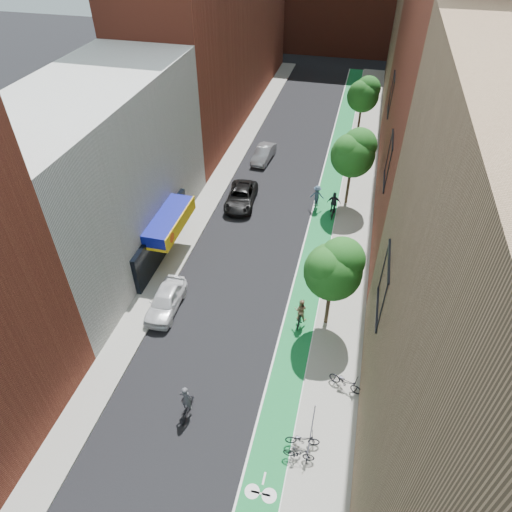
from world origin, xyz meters
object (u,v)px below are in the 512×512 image
Objects in this scene: parked_car_black at (241,197)px; parked_car_silver at (264,154)px; parked_car_white at (166,300)px; cyclist_lead at (187,405)px; cyclist_lane_far at (317,198)px; cyclist_lane_mid at (333,207)px; cyclist_lane_near at (300,314)px.

parked_car_black is 8.07m from parked_car_silver.
parked_car_silver is at bearing 83.90° from parked_car_white.
parked_car_white is 7.85m from cyclist_lead.
parked_car_silver is 9.46m from cyclist_lane_far.
cyclist_lead reaches higher than parked_car_black.
cyclist_lane_far is at bearing -28.29° from cyclist_lane_mid.
cyclist_lead reaches higher than cyclist_lane_far.
cyclist_lane_mid is at bearing -90.60° from cyclist_lane_near.
cyclist_lane_near is at bearing -121.77° from cyclist_lead.
cyclist_lead is at bearing -87.91° from parked_car_black.
parked_car_black reaches higher than parked_car_silver.
parked_car_white is 2.06× the size of cyclist_lane_far.
cyclist_lane_mid is (7.70, -8.01, 0.21)m from parked_car_silver.
cyclist_lead is at bearing 76.64° from cyclist_lane_mid.
parked_car_white is 16.00m from cyclist_lane_far.
cyclist_lane_near is 13.21m from cyclist_lane_far.
parked_car_black is 2.29× the size of cyclist_lane_mid.
parked_car_silver is 27.99m from cyclist_lead.
parked_car_white is 2.04× the size of cyclist_lead.
cyclist_lane_far is (6.31, 0.93, 0.28)m from parked_car_black.
cyclist_lane_mid is at bearing 148.49° from cyclist_lane_far.
parked_car_black is at bearing 2.15° from cyclist_lane_mid.
cyclist_lane_near is (4.66, 7.57, 0.14)m from cyclist_lead.
cyclist_lane_mid is at bearing 52.86° from parked_car_white.
parked_car_white is 13.13m from parked_car_black.
cyclist_lane_mid reaches higher than cyclist_lane_near.
parked_car_silver is (1.60, 21.11, -0.05)m from parked_car_white.
parked_car_silver is at bearing -85.33° from cyclist_lead.
cyclist_lane_mid is at bearing -105.21° from cyclist_lead.
parked_car_white is 1.03× the size of parked_car_silver.
parked_car_silver is at bearing -50.56° from cyclist_lane_far.
parked_car_silver is 1.90× the size of cyclist_lane_mid.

